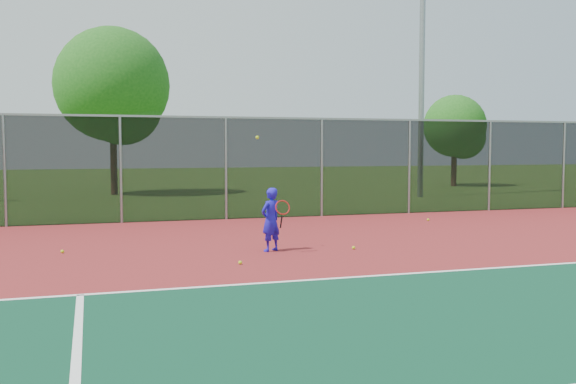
% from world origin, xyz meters
% --- Properties ---
extents(court_apron, '(30.00, 20.00, 0.02)m').
position_xyz_m(court_apron, '(0.00, 2.00, 0.01)').
color(court_apron, maroon).
rests_on(court_apron, ground).
extents(fence_back, '(30.00, 0.06, 3.03)m').
position_xyz_m(fence_back, '(0.00, 12.00, 1.56)').
color(fence_back, black).
rests_on(fence_back, court_apron).
extents(tennis_player, '(0.59, 0.67, 2.36)m').
position_xyz_m(tennis_player, '(-3.32, 5.99, 0.68)').
color(tennis_player, '#1D15C5').
rests_on(tennis_player, court_apron).
extents(practice_ball_0, '(0.07, 0.07, 0.07)m').
position_xyz_m(practice_ball_0, '(-4.26, 4.71, 0.06)').
color(practice_ball_0, '#B7D118').
rests_on(practice_ball_0, court_apron).
extents(practice_ball_1, '(0.07, 0.07, 0.07)m').
position_xyz_m(practice_ball_1, '(-7.39, 6.98, 0.06)').
color(practice_ball_1, '#B7D118').
rests_on(practice_ball_1, court_apron).
extents(practice_ball_2, '(0.07, 0.07, 0.07)m').
position_xyz_m(practice_ball_2, '(-1.61, 5.70, 0.06)').
color(practice_ball_2, '#B7D118').
rests_on(practice_ball_2, court_apron).
extents(practice_ball_3, '(0.07, 0.07, 0.07)m').
position_xyz_m(practice_ball_3, '(2.49, 9.85, 0.06)').
color(practice_ball_3, '#B7D118').
rests_on(practice_ball_3, court_apron).
extents(floodlight_n, '(0.90, 0.40, 13.15)m').
position_xyz_m(floodlight_n, '(6.77, 18.11, 7.36)').
color(floodlight_n, gray).
rests_on(floodlight_n, ground).
extents(tree_back_left, '(5.11, 5.11, 7.50)m').
position_xyz_m(tree_back_left, '(-5.69, 23.31, 4.71)').
color(tree_back_left, '#342113').
rests_on(tree_back_left, ground).
extents(tree_back_mid, '(3.42, 3.42, 5.02)m').
position_xyz_m(tree_back_mid, '(12.49, 24.47, 3.15)').
color(tree_back_mid, '#342113').
rests_on(tree_back_mid, ground).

